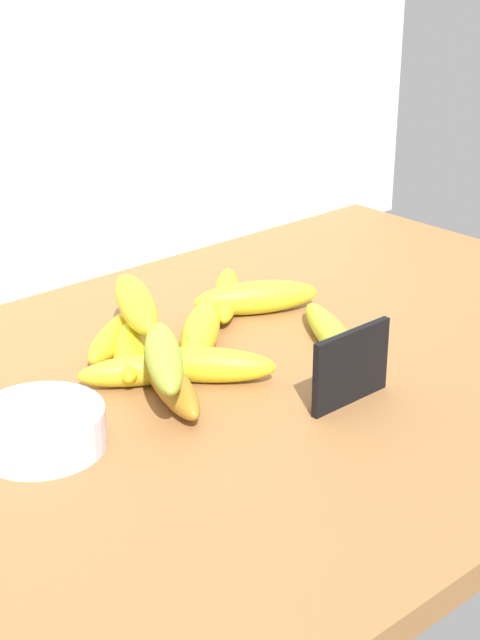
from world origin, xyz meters
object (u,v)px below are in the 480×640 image
at_px(banana_4, 171,383).
at_px(banana_6, 333,336).
at_px(banana_8, 226,295).
at_px(banana_1, 200,332).
at_px(banana_2, 256,298).
at_px(banana_7, 204,365).
at_px(banana_0, 131,348).
at_px(banana_5, 120,334).
at_px(banana_9, 136,303).
at_px(banana_10, 164,357).
at_px(fruit_bowl, 41,429).
at_px(banana_3, 150,369).
at_px(chalkboard_sign, 350,369).

height_order(banana_4, banana_6, banana_4).
relative_size(banana_6, banana_8, 1.07).
distance_m(banana_1, banana_4, 0.13).
relative_size(banana_2, banana_7, 1.03).
relative_size(banana_0, banana_8, 0.92).
distance_m(banana_0, banana_7, 0.10).
relative_size(banana_5, banana_9, 0.96).
bearing_deg(banana_10, banana_0, 73.51).
xyz_separation_m(banana_2, banana_6, (-0.01, -0.14, -0.00)).
distance_m(banana_0, banana_8, 0.21).
relative_size(banana_4, banana_7, 1.00).
height_order(banana_5, banana_9, banana_9).
distance_m(fruit_bowl, banana_7, 0.21).
height_order(banana_0, banana_1, banana_1).
bearing_deg(banana_3, banana_7, -35.81).
height_order(banana_4, banana_8, banana_4).
distance_m(chalkboard_sign, banana_2, 0.27).
height_order(fruit_bowl, banana_6, fruit_bowl).
bearing_deg(banana_7, banana_2, 30.87).
height_order(chalkboard_sign, banana_6, chalkboard_sign).
bearing_deg(chalkboard_sign, banana_9, 109.03).
bearing_deg(banana_1, banana_8, 35.90).
distance_m(banana_5, banana_7, 0.14).
xyz_separation_m(chalkboard_sign, banana_10, (-0.15, 0.13, 0.02)).
relative_size(banana_2, banana_8, 0.92).
distance_m(banana_2, banana_5, 0.20).
xyz_separation_m(banana_5, banana_9, (0.01, -0.01, 0.04)).
xyz_separation_m(banana_2, banana_9, (-0.18, 0.01, 0.04)).
relative_size(chalkboard_sign, banana_7, 0.68).
bearing_deg(banana_3, banana_6, -18.54).
relative_size(chalkboard_sign, fruit_bowl, 0.86).
height_order(banana_2, banana_6, banana_2).
bearing_deg(banana_6, fruit_bowl, 174.97).
bearing_deg(fruit_bowl, chalkboard_sign, -24.86).
bearing_deg(banana_1, banana_7, -127.04).
height_order(banana_6, banana_10, banana_10).
xyz_separation_m(banana_4, banana_8, (0.22, 0.16, -0.00)).
bearing_deg(banana_5, banana_2, -7.92).
relative_size(fruit_bowl, banana_5, 0.79).
height_order(chalkboard_sign, banana_1, chalkboard_sign).
height_order(banana_6, banana_9, banana_9).
bearing_deg(banana_0, fruit_bowl, -151.92).
height_order(banana_0, banana_9, banana_9).
relative_size(banana_2, banana_4, 1.02).
bearing_deg(fruit_bowl, banana_9, 30.73).
height_order(banana_0, banana_5, banana_0).
height_order(banana_0, banana_8, banana_0).
bearing_deg(banana_5, banana_3, -106.69).
height_order(banana_7, banana_10, banana_10).
bearing_deg(banana_0, banana_5, 70.25).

